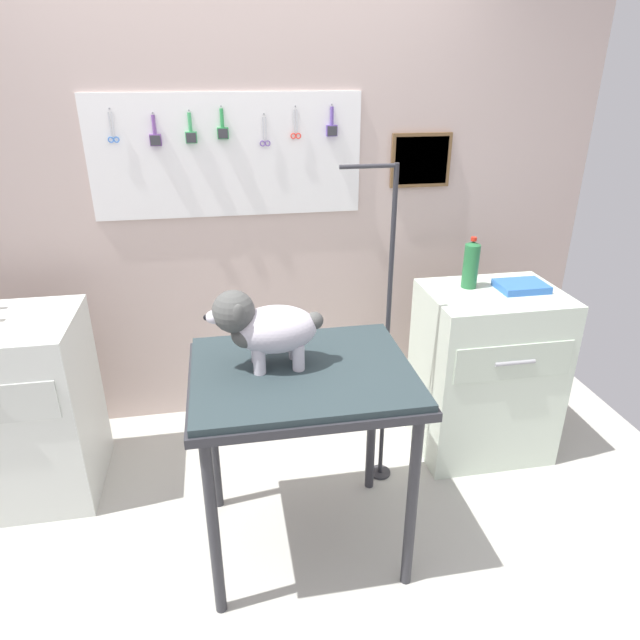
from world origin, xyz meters
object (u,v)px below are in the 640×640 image
at_px(counter_left, 2,411).
at_px(cabinet_right, 485,372).
at_px(dog, 264,326).
at_px(grooming_table, 303,389).
at_px(grooming_arm, 385,348).
at_px(soda_bottle, 471,264).

distance_m(counter_left, cabinet_right, 2.42).
bearing_deg(cabinet_right, dog, -157.73).
bearing_deg(counter_left, cabinet_right, -1.48).
distance_m(dog, cabinet_right, 1.43).
bearing_deg(dog, cabinet_right, 22.27).
distance_m(grooming_table, grooming_arm, 0.59).
height_order(dog, cabinet_right, dog).
height_order(grooming_arm, soda_bottle, grooming_arm).
relative_size(grooming_table, counter_left, 0.96).
distance_m(grooming_arm, dog, 0.74).
bearing_deg(grooming_arm, cabinet_right, 14.32).
bearing_deg(cabinet_right, grooming_table, -153.41).
bearing_deg(grooming_arm, counter_left, 173.07).
bearing_deg(cabinet_right, counter_left, 178.52).
xyz_separation_m(grooming_table, counter_left, (-1.36, 0.59, -0.33)).
height_order(grooming_arm, counter_left, grooming_arm).
bearing_deg(soda_bottle, counter_left, -179.29).
height_order(grooming_table, cabinet_right, cabinet_right).
bearing_deg(grooming_table, counter_left, 156.36).
xyz_separation_m(dog, counter_left, (-1.22, 0.55, -0.59)).
height_order(counter_left, soda_bottle, soda_bottle).
distance_m(grooming_arm, soda_bottle, 0.64).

